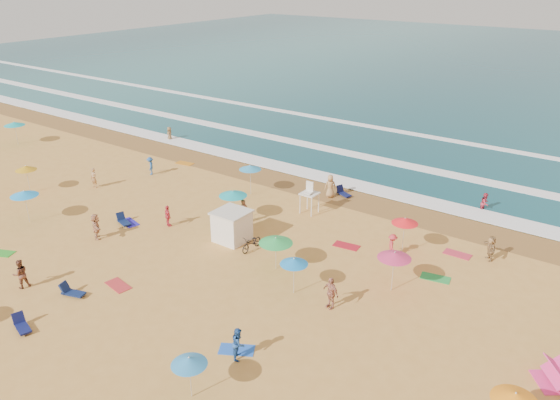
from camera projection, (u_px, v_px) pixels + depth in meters
The scene contains 12 objects.
ground at pixel (219, 249), 35.60m from camera, with size 220.00×220.00×0.00m, color gold.
ocean at pixel (529, 68), 98.32m from camera, with size 220.00×140.00×0.18m, color #0C4756.
wet_sand at pixel (320, 190), 44.93m from camera, with size 220.00×220.00×0.00m, color olive.
surf_foam at pixel (369, 160), 51.48m from camera, with size 200.00×18.70×0.05m.
cabana at pixel (232, 227), 36.31m from camera, with size 2.00×2.00×2.00m, color white.
cabana_roof at pixel (231, 212), 35.89m from camera, with size 2.20×2.20×0.12m, color silver.
bicycle at pixel (252, 243), 35.26m from camera, with size 0.66×1.90×1.00m, color black.
lifeguard_stand at pixel (310, 200), 40.37m from camera, with size 1.20×1.20×2.10m, color white, non-canonical shape.
beach_umbrellas at pixel (228, 225), 33.86m from camera, with size 60.59×28.88×0.82m.
loungers at pixel (243, 296), 30.18m from camera, with size 54.80×25.79×0.34m.
towels at pixel (213, 251), 35.22m from camera, with size 47.28×20.62×0.03m.
beachgoers at pixel (231, 216), 38.26m from camera, with size 40.44×27.27×2.11m.
Camera 1 is at (21.54, -23.26, 16.98)m, focal length 35.00 mm.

